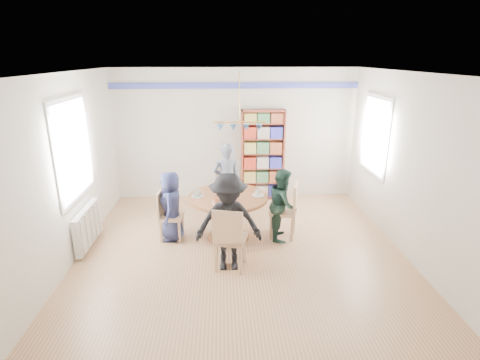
{
  "coord_description": "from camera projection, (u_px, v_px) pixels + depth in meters",
  "views": [
    {
      "loc": [
        -0.28,
        -5.19,
        2.91
      ],
      "look_at": [
        0.0,
        0.4,
        1.05
      ],
      "focal_mm": 28.0,
      "sensor_mm": 36.0,
      "label": 1
    }
  ],
  "objects": [
    {
      "name": "person_near",
      "position": [
        229.0,
        223.0,
        5.19
      ],
      "size": [
        0.93,
        0.54,
        1.42
      ],
      "primitive_type": "imported",
      "rotation": [
        0.0,
        0.0,
        -0.02
      ],
      "color": "black",
      "rests_on": "ground"
    },
    {
      "name": "person_far",
      "position": [
        227.0,
        181.0,
        6.93
      ],
      "size": [
        0.56,
        0.41,
        1.42
      ],
      "primitive_type": "imported",
      "rotation": [
        0.0,
        0.0,
        3.29
      ],
      "color": "gray",
      "rests_on": "ground"
    },
    {
      "name": "chair_near",
      "position": [
        229.0,
        237.0,
        5.19
      ],
      "size": [
        0.51,
        0.51,
        0.95
      ],
      "color": "#D8AD85",
      "rests_on": "ground"
    },
    {
      "name": "bookshelf",
      "position": [
        262.0,
        156.0,
        7.81
      ],
      "size": [
        0.9,
        0.27,
        1.89
      ],
      "color": "brown",
      "rests_on": "ground"
    },
    {
      "name": "tableware",
      "position": [
        226.0,
        191.0,
        6.08
      ],
      "size": [
        1.19,
        1.19,
        0.31
      ],
      "color": "white",
      "rests_on": "dining_table"
    },
    {
      "name": "person_left",
      "position": [
        171.0,
        206.0,
        6.1
      ],
      "size": [
        0.38,
        0.58,
        1.17
      ],
      "primitive_type": "imported",
      "rotation": [
        0.0,
        0.0,
        -1.55
      ],
      "color": "#1C203E",
      "rests_on": "ground"
    },
    {
      "name": "ground",
      "position": [
        241.0,
        252.0,
        5.85
      ],
      "size": [
        5.0,
        5.0,
        0.0
      ],
      "primitive_type": "plane",
      "color": "tan"
    },
    {
      "name": "dining_table",
      "position": [
        228.0,
        207.0,
        6.14
      ],
      "size": [
        1.3,
        1.3,
        0.75
      ],
      "color": "#935730",
      "rests_on": "ground"
    },
    {
      "name": "person_right",
      "position": [
        283.0,
        204.0,
        6.13
      ],
      "size": [
        0.54,
        0.64,
        1.2
      ],
      "primitive_type": "imported",
      "rotation": [
        0.0,
        0.0,
        1.42
      ],
      "color": "#1A342A",
      "rests_on": "ground"
    },
    {
      "name": "chair_right",
      "position": [
        288.0,
        208.0,
        6.19
      ],
      "size": [
        0.52,
        0.52,
        0.95
      ],
      "color": "#D8AD85",
      "rests_on": "ground"
    },
    {
      "name": "chair_far",
      "position": [
        227.0,
        191.0,
        7.13
      ],
      "size": [
        0.45,
        0.45,
        0.85
      ],
      "color": "#D8AD85",
      "rests_on": "ground"
    },
    {
      "name": "chair_left",
      "position": [
        167.0,
        213.0,
        6.13
      ],
      "size": [
        0.4,
        0.4,
        0.84
      ],
      "color": "#D8AD85",
      "rests_on": "ground"
    },
    {
      "name": "room_shell",
      "position": [
        223.0,
        137.0,
        6.14
      ],
      "size": [
        5.0,
        5.0,
        5.0
      ],
      "color": "white",
      "rests_on": "ground"
    },
    {
      "name": "radiator",
      "position": [
        88.0,
        226.0,
        5.91
      ],
      "size": [
        0.12,
        1.0,
        0.6
      ],
      "color": "silver",
      "rests_on": "ground"
    }
  ]
}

